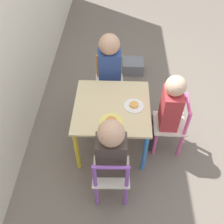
{
  "coord_description": "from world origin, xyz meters",
  "views": [
    {
      "loc": [
        -1.41,
        -0.05,
        1.95
      ],
      "look_at": [
        0.0,
        0.0,
        0.4
      ],
      "focal_mm": 42.0,
      "sensor_mm": 36.0,
      "label": 1
    }
  ],
  "objects_px": {
    "plate_front": "(134,106)",
    "chair_pink": "(172,125)",
    "child_right": "(110,68)",
    "plate_left": "(111,122)",
    "chair_purple": "(111,176)",
    "child_front": "(168,109)",
    "storage_bin": "(133,66)",
    "child_left": "(111,152)",
    "chair_orange": "(110,84)",
    "kids_table": "(112,112)"
  },
  "relations": [
    {
      "from": "plate_front",
      "to": "chair_pink",
      "type": "bearing_deg",
      "value": -91.7
    },
    {
      "from": "child_right",
      "to": "plate_left",
      "type": "distance_m",
      "value": 0.61
    },
    {
      "from": "chair_purple",
      "to": "chair_pink",
      "type": "height_order",
      "value": "same"
    },
    {
      "from": "child_front",
      "to": "plate_front",
      "type": "distance_m",
      "value": 0.27
    },
    {
      "from": "child_right",
      "to": "storage_bin",
      "type": "xyz_separation_m",
      "value": [
        0.6,
        -0.24,
        -0.44
      ]
    },
    {
      "from": "child_left",
      "to": "child_front",
      "type": "distance_m",
      "value": 0.6
    },
    {
      "from": "chair_orange",
      "to": "chair_purple",
      "type": "bearing_deg",
      "value": -91.72
    },
    {
      "from": "chair_purple",
      "to": "child_left",
      "type": "xyz_separation_m",
      "value": [
        0.06,
        0.0,
        0.21
      ]
    },
    {
      "from": "plate_left",
      "to": "kids_table",
      "type": "bearing_deg",
      "value": -0.0
    },
    {
      "from": "chair_pink",
      "to": "plate_left",
      "type": "relative_size",
      "value": 3.09
    },
    {
      "from": "kids_table",
      "to": "child_left",
      "type": "bearing_deg",
      "value": -178.46
    },
    {
      "from": "child_right",
      "to": "chair_orange",
      "type": "bearing_deg",
      "value": 90.0
    },
    {
      "from": "kids_table",
      "to": "chair_orange",
      "type": "bearing_deg",
      "value": 4.98
    },
    {
      "from": "child_front",
      "to": "chair_pink",
      "type": "bearing_deg",
      "value": 90.0
    },
    {
      "from": "child_front",
      "to": "child_right",
      "type": "height_order",
      "value": "child_right"
    },
    {
      "from": "chair_pink",
      "to": "storage_bin",
      "type": "distance_m",
      "value": 1.1
    },
    {
      "from": "child_left",
      "to": "plate_left",
      "type": "xyz_separation_m",
      "value": [
        0.27,
        0.01,
        -0.0
      ]
    },
    {
      "from": "chair_purple",
      "to": "storage_bin",
      "type": "bearing_deg",
      "value": -98.57
    },
    {
      "from": "kids_table",
      "to": "plate_front",
      "type": "xyz_separation_m",
      "value": [
        -0.0,
        -0.17,
        0.08
      ]
    },
    {
      "from": "kids_table",
      "to": "chair_orange",
      "type": "height_order",
      "value": "chair_orange"
    },
    {
      "from": "chair_purple",
      "to": "child_right",
      "type": "distance_m",
      "value": 0.96
    },
    {
      "from": "kids_table",
      "to": "child_left",
      "type": "height_order",
      "value": "child_left"
    },
    {
      "from": "chair_orange",
      "to": "child_left",
      "type": "bearing_deg",
      "value": -91.61
    },
    {
      "from": "chair_orange",
      "to": "plate_front",
      "type": "height_order",
      "value": "chair_orange"
    },
    {
      "from": "chair_orange",
      "to": "storage_bin",
      "type": "relative_size",
      "value": 2.28
    },
    {
      "from": "chair_purple",
      "to": "chair_pink",
      "type": "xyz_separation_m",
      "value": [
        0.49,
        -0.48,
        0.0
      ]
    },
    {
      "from": "child_left",
      "to": "plate_left",
      "type": "height_order",
      "value": "child_left"
    },
    {
      "from": "kids_table",
      "to": "chair_pink",
      "type": "relative_size",
      "value": 1.1
    },
    {
      "from": "child_front",
      "to": "chair_purple",
      "type": "bearing_deg",
      "value": -39.75
    },
    {
      "from": "chair_pink",
      "to": "plate_left",
      "type": "xyz_separation_m",
      "value": [
        -0.16,
        0.5,
        0.21
      ]
    },
    {
      "from": "chair_pink",
      "to": "child_right",
      "type": "relative_size",
      "value": 0.66
    },
    {
      "from": "kids_table",
      "to": "child_front",
      "type": "relative_size",
      "value": 0.76
    },
    {
      "from": "child_front",
      "to": "storage_bin",
      "type": "distance_m",
      "value": 1.14
    },
    {
      "from": "plate_front",
      "to": "storage_bin",
      "type": "height_order",
      "value": "plate_front"
    },
    {
      "from": "kids_table",
      "to": "chair_pink",
      "type": "distance_m",
      "value": 0.51
    },
    {
      "from": "chair_purple",
      "to": "plate_front",
      "type": "relative_size",
      "value": 3.5
    },
    {
      "from": "plate_front",
      "to": "storage_bin",
      "type": "distance_m",
      "value": 1.12
    },
    {
      "from": "child_left",
      "to": "child_right",
      "type": "distance_m",
      "value": 0.87
    },
    {
      "from": "kids_table",
      "to": "child_front",
      "type": "bearing_deg",
      "value": -91.11
    },
    {
      "from": "plate_left",
      "to": "plate_front",
      "type": "height_order",
      "value": "same"
    },
    {
      "from": "child_left",
      "to": "chair_orange",
      "type": "bearing_deg",
      "value": -88.17
    },
    {
      "from": "chair_pink",
      "to": "child_left",
      "type": "relative_size",
      "value": 0.68
    },
    {
      "from": "kids_table",
      "to": "chair_purple",
      "type": "distance_m",
      "value": 0.51
    },
    {
      "from": "chair_pink",
      "to": "plate_left",
      "type": "bearing_deg",
      "value": -70.93
    },
    {
      "from": "child_right",
      "to": "storage_bin",
      "type": "distance_m",
      "value": 0.78
    },
    {
      "from": "kids_table",
      "to": "child_left",
      "type": "xyz_separation_m",
      "value": [
        -0.44,
        -0.01,
        0.08
      ]
    },
    {
      "from": "kids_table",
      "to": "plate_front",
      "type": "height_order",
      "value": "plate_front"
    },
    {
      "from": "child_right",
      "to": "kids_table",
      "type": "bearing_deg",
      "value": -90.0
    },
    {
      "from": "storage_bin",
      "to": "plate_front",
      "type": "bearing_deg",
      "value": 178.23
    },
    {
      "from": "kids_table",
      "to": "plate_left",
      "type": "relative_size",
      "value": 3.41
    }
  ]
}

